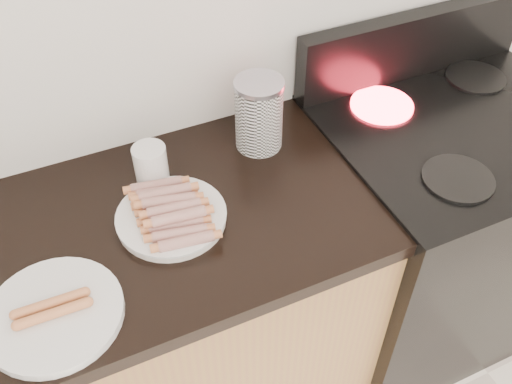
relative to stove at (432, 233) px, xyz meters
name	(u,v)px	position (x,y,z in m)	size (l,w,h in m)	color
stove	(432,233)	(0.00, 0.00, 0.00)	(0.76, 0.65, 0.91)	black
stove_panel	(413,44)	(0.00, 0.28, 0.55)	(0.76, 0.06, 0.20)	black
burner_near_left	(458,179)	(-0.17, -0.17, 0.46)	(0.18, 0.18, 0.01)	black
burner_far_left	(382,105)	(-0.17, 0.17, 0.46)	(0.18, 0.18, 0.01)	#FF1E2D
burner_far_right	(476,78)	(0.17, 0.17, 0.46)	(0.18, 0.18, 0.01)	black
main_plate	(172,218)	(-0.86, 0.01, 0.45)	(0.26, 0.26, 0.02)	white
side_plate	(54,314)	(-1.16, -0.15, 0.45)	(0.28, 0.28, 0.02)	silver
hotdog_pile	(170,210)	(-0.86, 0.01, 0.48)	(0.13, 0.25, 0.05)	#A34537
plain_sausages	(52,308)	(-1.16, -0.15, 0.47)	(0.14, 0.05, 0.02)	#BB7949
canister	(259,114)	(-0.56, 0.18, 0.54)	(0.13, 0.13, 0.20)	white
mug	(151,165)	(-0.86, 0.16, 0.50)	(0.08, 0.08, 0.10)	white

